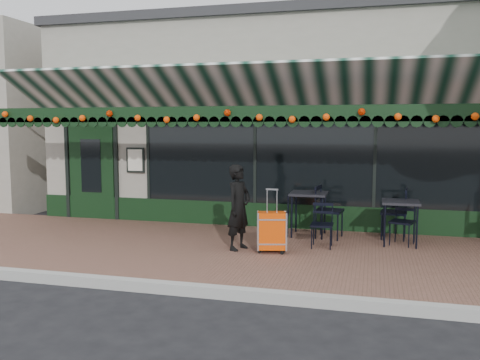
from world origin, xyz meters
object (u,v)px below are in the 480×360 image
(chair_b_front, at_px, (322,225))
(chair_b_right, at_px, (329,211))
(cafe_table_a, at_px, (401,205))
(chair_b_left, at_px, (279,214))
(woman, at_px, (239,207))
(chair_a_left, at_px, (394,213))
(chair_a_front, at_px, (402,222))
(cafe_table_b, at_px, (309,197))
(suitcase, at_px, (272,231))

(chair_b_front, bearing_deg, chair_b_right, 85.78)
(cafe_table_a, bearing_deg, chair_b_left, 174.36)
(woman, relative_size, chair_a_left, 1.50)
(chair_a_front, bearing_deg, cafe_table_a, 177.12)
(chair_a_left, xyz_separation_m, chair_b_front, (-1.23, -1.04, -0.10))
(cafe_table_a, relative_size, chair_b_right, 0.78)
(woman, bearing_deg, chair_b_left, 1.50)
(chair_b_right, bearing_deg, woman, 140.52)
(cafe_table_b, bearing_deg, chair_a_front, -11.63)
(chair_b_left, distance_m, chair_b_right, 0.96)
(chair_a_left, relative_size, chair_b_right, 0.97)
(cafe_table_a, relative_size, cafe_table_b, 0.94)
(woman, bearing_deg, chair_b_right, -25.93)
(chair_a_front, relative_size, chair_b_right, 0.80)
(chair_a_front, bearing_deg, cafe_table_b, -172.86)
(chair_a_left, bearing_deg, cafe_table_b, -79.79)
(chair_a_left, bearing_deg, woman, -54.18)
(chair_b_left, distance_m, chair_b_front, 1.19)
(chair_a_left, relative_size, chair_a_front, 1.20)
(chair_b_left, relative_size, chair_b_right, 0.81)
(chair_b_right, height_order, chair_b_front, chair_b_right)
(chair_b_left, height_order, chair_b_right, chair_b_right)
(cafe_table_a, bearing_deg, cafe_table_b, 168.62)
(suitcase, relative_size, chair_b_left, 1.30)
(cafe_table_a, height_order, chair_b_right, chair_b_right)
(chair_b_front, bearing_deg, cafe_table_a, 22.87)
(cafe_table_b, relative_size, chair_b_right, 0.84)
(chair_a_front, distance_m, chair_b_front, 1.46)
(cafe_table_b, bearing_deg, chair_b_front, -69.15)
(chair_b_left, bearing_deg, chair_a_front, 76.01)
(chair_b_right, bearing_deg, chair_a_front, -93.52)
(woman, relative_size, chair_b_front, 1.87)
(woman, xyz_separation_m, chair_b_front, (1.36, 0.50, -0.34))
(woman, bearing_deg, suitcase, -76.18)
(cafe_table_b, distance_m, chair_a_front, 1.77)
(cafe_table_b, relative_size, chair_a_left, 0.87)
(cafe_table_b, height_order, chair_a_front, cafe_table_b)
(chair_a_front, xyz_separation_m, chair_b_front, (-1.35, -0.55, -0.01))
(woman, height_order, chair_b_right, woman)
(chair_a_front, bearing_deg, woman, -140.17)
(cafe_table_b, xyz_separation_m, chair_a_front, (1.70, -0.35, -0.35))
(cafe_table_a, bearing_deg, woman, -158.38)
(cafe_table_b, distance_m, chair_b_front, 1.03)
(woman, height_order, chair_a_left, woman)
(suitcase, bearing_deg, chair_a_left, 25.12)
(woman, height_order, chair_a_front, woman)
(cafe_table_a, relative_size, chair_b_left, 0.97)
(cafe_table_a, distance_m, chair_b_right, 1.30)
(chair_a_left, distance_m, chair_b_left, 2.14)
(chair_b_left, bearing_deg, suitcase, -2.70)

